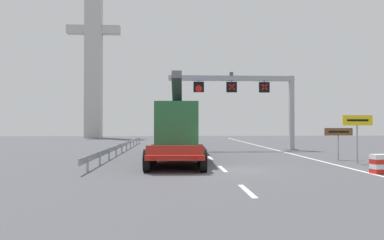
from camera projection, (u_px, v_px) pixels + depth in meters
ground at (232, 170)px, 18.87m from camera, size 112.00×112.00×0.00m
lane_markings at (193, 142)px, 47.93m from camera, size 0.20×72.85×0.01m
edge_line_right at (283, 152)px, 31.17m from camera, size 0.20×63.00×0.01m
overhead_lane_gantry at (249, 90)px, 33.35m from camera, size 11.44×0.90×6.92m
heavy_haul_truck_red at (178, 129)px, 25.36m from camera, size 3.40×14.13×5.30m
exit_sign_yellow at (357, 126)px, 22.01m from camera, size 1.78×0.15×2.83m
tourist_info_sign_brown at (338, 135)px, 24.24m from camera, size 1.84×0.15×2.06m
crash_barrier_striped at (382, 164)px, 17.41m from camera, size 1.06×0.63×0.90m
guardrail_left at (124, 145)px, 31.64m from camera, size 0.13×30.29×0.76m
bridge_pylon_distant at (94, 49)px, 64.35m from camera, size 9.00×2.00×29.85m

